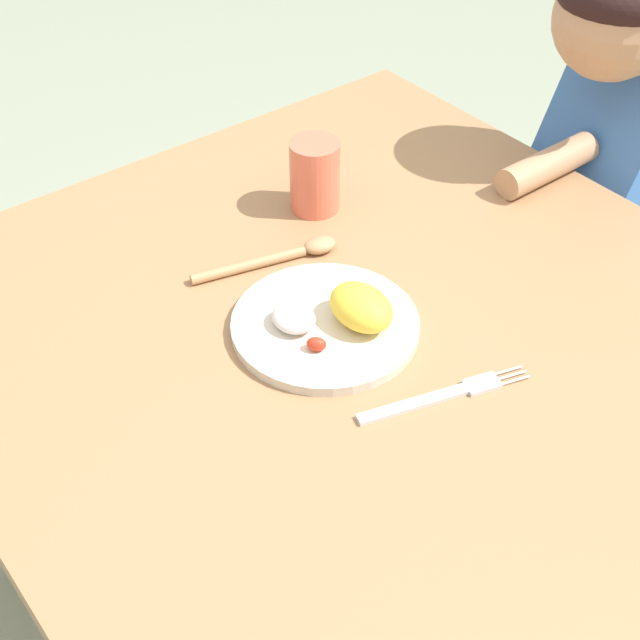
% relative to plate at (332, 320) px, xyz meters
% --- Properties ---
extents(ground_plane, '(8.00, 8.00, 0.00)m').
position_rel_plate_xyz_m(ground_plane, '(0.08, 0.03, -0.69)').
color(ground_plane, gray).
extents(dining_table, '(1.17, 0.99, 0.67)m').
position_rel_plate_xyz_m(dining_table, '(0.08, 0.03, -0.12)').
color(dining_table, '#A2774E').
rests_on(dining_table, ground_plane).
extents(plate, '(0.24, 0.24, 0.06)m').
position_rel_plate_xyz_m(plate, '(0.00, 0.00, 0.00)').
color(plate, beige).
rests_on(plate, dining_table).
extents(fork, '(0.08, 0.21, 0.01)m').
position_rel_plate_xyz_m(fork, '(0.17, 0.03, -0.01)').
color(fork, silver).
rests_on(fork, dining_table).
extents(spoon, '(0.08, 0.21, 0.02)m').
position_rel_plate_xyz_m(spoon, '(-0.15, 0.04, -0.01)').
color(spoon, tan).
rests_on(spoon, dining_table).
extents(drinking_cup, '(0.07, 0.07, 0.11)m').
position_rel_plate_xyz_m(drinking_cup, '(-0.23, 0.15, 0.04)').
color(drinking_cup, '#EB6B50').
rests_on(drinking_cup, dining_table).
extents(person, '(0.21, 0.36, 0.99)m').
position_rel_plate_xyz_m(person, '(-0.07, 0.63, -0.13)').
color(person, '#3D3D5B').
rests_on(person, ground_plane).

